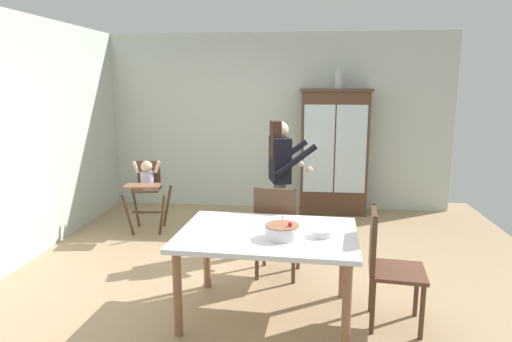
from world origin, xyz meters
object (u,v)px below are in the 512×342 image
(dining_table, at_px, (267,242))
(dining_chair_far_side, at_px, (277,226))
(ceramic_vase, at_px, (339,80))
(adult_person, at_px, (280,169))
(serving_bowl, at_px, (321,233))
(high_chair_with_toddler, at_px, (147,183))
(china_cabinet, at_px, (334,152))
(dining_chair_right_end, at_px, (385,260))
(birthday_cake, at_px, (282,231))

(dining_table, xyz_separation_m, dining_chair_far_side, (0.04, 0.74, -0.10))
(ceramic_vase, distance_m, adult_person, 2.05)
(serving_bowl, xyz_separation_m, dining_chair_far_side, (-0.40, 0.80, -0.21))
(ceramic_vase, bearing_deg, dining_chair_far_side, -106.83)
(high_chair_with_toddler, xyz_separation_m, adult_person, (1.79, -0.48, 0.31))
(china_cabinet, bearing_deg, ceramic_vase, 5.23)
(china_cabinet, xyz_separation_m, dining_chair_far_side, (-0.71, -2.47, -0.39))
(adult_person, relative_size, dining_chair_right_end, 1.59)
(ceramic_vase, height_order, dining_table, ceramic_vase)
(china_cabinet, relative_size, dining_chair_right_end, 1.95)
(dining_chair_far_side, xyz_separation_m, dining_chair_right_end, (0.92, -0.79, 0.00))
(dining_table, bearing_deg, birthday_cake, -44.47)
(china_cabinet, bearing_deg, high_chair_with_toddler, -155.81)
(birthday_cake, xyz_separation_m, dining_chair_right_end, (0.83, 0.08, -0.24))
(adult_person, xyz_separation_m, serving_bowl, (0.41, -1.67, -0.20))
(dining_chair_far_side, bearing_deg, china_cabinet, -99.20)
(china_cabinet, distance_m, dining_chair_right_end, 3.29)
(dining_chair_far_side, bearing_deg, adult_person, -82.58)
(serving_bowl, height_order, dining_chair_far_side, dining_chair_far_side)
(dining_table, bearing_deg, china_cabinet, 76.95)
(adult_person, relative_size, birthday_cake, 5.47)
(adult_person, xyz_separation_m, birthday_cake, (0.10, -1.74, -0.17))
(dining_table, xyz_separation_m, birthday_cake, (0.13, -0.13, 0.14))
(birthday_cake, bearing_deg, dining_table, 135.53)
(ceramic_vase, xyz_separation_m, dining_chair_far_side, (-0.75, -2.48, -1.43))
(ceramic_vase, bearing_deg, adult_person, -115.25)
(ceramic_vase, bearing_deg, serving_bowl, -96.05)
(dining_table, distance_m, dining_chair_right_end, 0.96)
(adult_person, bearing_deg, serving_bowl, 178.88)
(birthday_cake, bearing_deg, adult_person, 93.32)
(birthday_cake, bearing_deg, dining_chair_far_side, 96.02)
(dining_table, xyz_separation_m, serving_bowl, (0.44, -0.06, 0.11))
(ceramic_vase, distance_m, dining_chair_far_side, 2.96)
(china_cabinet, bearing_deg, serving_bowl, -95.36)
(adult_person, xyz_separation_m, dining_table, (-0.03, -1.61, -0.32))
(ceramic_vase, height_order, dining_chair_right_end, ceramic_vase)
(dining_chair_far_side, bearing_deg, serving_bowl, 123.60)
(dining_chair_far_side, distance_m, dining_chair_right_end, 1.21)
(ceramic_vase, bearing_deg, birthday_cake, -101.13)
(dining_chair_far_side, bearing_deg, high_chair_with_toddler, -30.12)
(adult_person, bearing_deg, dining_table, 164.04)
(dining_table, bearing_deg, dining_chair_right_end, -2.89)
(dining_table, xyz_separation_m, dining_chair_right_end, (0.95, -0.05, -0.10))
(adult_person, distance_m, serving_bowl, 1.73)
(serving_bowl, distance_m, dining_chair_right_end, 0.56)
(birthday_cake, relative_size, dining_chair_far_side, 0.29)
(china_cabinet, bearing_deg, dining_table, -103.05)
(adult_person, height_order, dining_chair_far_side, adult_person)
(china_cabinet, distance_m, dining_table, 3.31)
(china_cabinet, xyz_separation_m, birthday_cake, (-0.62, -3.34, -0.15))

